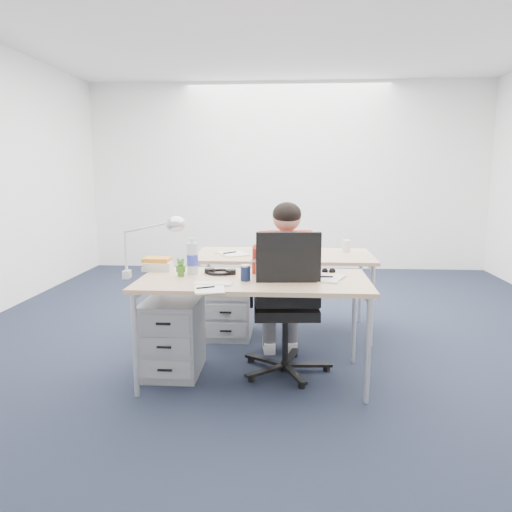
# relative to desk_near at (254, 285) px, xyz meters

# --- Properties ---
(floor) EXTENTS (7.00, 7.00, 0.00)m
(floor) POSITION_rel_desk_near_xyz_m (0.20, 0.75, -0.68)
(floor) COLOR black
(floor) RESTS_ON ground
(room) EXTENTS (6.02, 7.02, 2.80)m
(room) POSITION_rel_desk_near_xyz_m (0.20, 0.75, 1.03)
(room) COLOR white
(room) RESTS_ON ground
(desk_near) EXTENTS (1.60, 0.80, 0.73)m
(desk_near) POSITION_rel_desk_near_xyz_m (0.00, 0.00, 0.00)
(desk_near) COLOR tan
(desk_near) RESTS_ON ground
(desk_far) EXTENTS (1.60, 0.80, 0.73)m
(desk_far) POSITION_rel_desk_near_xyz_m (0.20, 1.08, 0.00)
(desk_far) COLOR tan
(desk_far) RESTS_ON ground
(office_chair) EXTENTS (0.72, 0.72, 1.07)m
(office_chair) POSITION_rel_desk_near_xyz_m (0.23, 0.10, -0.38)
(office_chair) COLOR black
(office_chair) RESTS_ON ground
(seated_person) EXTENTS (0.40, 0.69, 1.24)m
(seated_person) POSITION_rel_desk_near_xyz_m (0.21, 0.27, -0.05)
(seated_person) COLOR maroon
(seated_person) RESTS_ON ground
(drawer_pedestal_near) EXTENTS (0.40, 0.50, 0.55)m
(drawer_pedestal_near) POSITION_rel_desk_near_xyz_m (-0.60, 0.06, -0.41)
(drawer_pedestal_near) COLOR gray
(drawer_pedestal_near) RESTS_ON ground
(drawer_pedestal_far) EXTENTS (0.40, 0.50, 0.55)m
(drawer_pedestal_far) POSITION_rel_desk_near_xyz_m (-0.29, 0.95, -0.41)
(drawer_pedestal_far) COLOR gray
(drawer_pedestal_far) RESTS_ON ground
(silver_laptop) EXTENTS (0.34, 0.30, 0.31)m
(silver_laptop) POSITION_rel_desk_near_xyz_m (0.14, 0.12, 0.20)
(silver_laptop) COLOR silver
(silver_laptop) RESTS_ON desk_near
(wireless_keyboard) EXTENTS (0.26, 0.11, 0.01)m
(wireless_keyboard) POSITION_rel_desk_near_xyz_m (-0.26, -0.21, 0.05)
(wireless_keyboard) COLOR white
(wireless_keyboard) RESTS_ON desk_near
(computer_mouse) EXTENTS (0.08, 0.11, 0.04)m
(computer_mouse) POSITION_rel_desk_near_xyz_m (0.39, 0.02, 0.06)
(computer_mouse) COLOR white
(computer_mouse) RESTS_ON desk_near
(headphones) EXTENTS (0.27, 0.22, 0.04)m
(headphones) POSITION_rel_desk_near_xyz_m (-0.26, 0.15, 0.07)
(headphones) COLOR black
(headphones) RESTS_ON desk_near
(can_koozie) EXTENTS (0.08, 0.08, 0.11)m
(can_koozie) POSITION_rel_desk_near_xyz_m (-0.05, -0.07, 0.10)
(can_koozie) COLOR #141E41
(can_koozie) RESTS_ON desk_near
(water_bottle) EXTENTS (0.09, 0.09, 0.26)m
(water_bottle) POSITION_rel_desk_near_xyz_m (-0.46, 0.13, 0.18)
(water_bottle) COLOR silver
(water_bottle) RESTS_ON desk_near
(bear_figurine) EXTENTS (0.08, 0.06, 0.13)m
(bear_figurine) POSITION_rel_desk_near_xyz_m (-0.53, 0.05, 0.11)
(bear_figurine) COLOR #25691C
(bear_figurine) RESTS_ON desk_near
(book_stack) EXTENTS (0.22, 0.17, 0.09)m
(book_stack) POSITION_rel_desk_near_xyz_m (-0.75, 0.26, 0.09)
(book_stack) COLOR silver
(book_stack) RESTS_ON desk_near
(cordless_phone) EXTENTS (0.04, 0.03, 0.14)m
(cordless_phone) POSITION_rel_desk_near_xyz_m (-0.48, 0.15, 0.12)
(cordless_phone) COLOR black
(cordless_phone) RESTS_ON desk_near
(papers_left) EXTENTS (0.23, 0.29, 0.01)m
(papers_left) POSITION_rel_desk_near_xyz_m (-0.26, -0.35, 0.05)
(papers_left) COLOR #D5C97B
(papers_left) RESTS_ON desk_near
(papers_right) EXTENTS (0.28, 0.34, 0.01)m
(papers_right) POSITION_rel_desk_near_xyz_m (0.50, 0.03, 0.05)
(papers_right) COLOR #D5C97B
(papers_right) RESTS_ON desk_near
(sunglasses) EXTENTS (0.11, 0.07, 0.02)m
(sunglasses) POSITION_rel_desk_near_xyz_m (0.54, 0.24, 0.06)
(sunglasses) COLOR black
(sunglasses) RESTS_ON desk_near
(desk_lamp) EXTENTS (0.43, 0.27, 0.46)m
(desk_lamp) POSITION_rel_desk_near_xyz_m (-0.75, -0.05, 0.28)
(desk_lamp) COLOR silver
(desk_lamp) RESTS_ON desk_near
(dark_laptop) EXTENTS (0.34, 0.33, 0.21)m
(dark_laptop) POSITION_rel_desk_near_xyz_m (0.31, 0.95, 0.15)
(dark_laptop) COLOR black
(dark_laptop) RESTS_ON desk_far
(far_cup) EXTENTS (0.08, 0.08, 0.11)m
(far_cup) POSITION_rel_desk_near_xyz_m (0.78, 1.24, 0.10)
(far_cup) COLOR white
(far_cup) RESTS_ON desk_far
(far_papers) EXTENTS (0.33, 0.37, 0.01)m
(far_papers) POSITION_rel_desk_near_xyz_m (-0.27, 1.03, 0.05)
(far_papers) COLOR white
(far_papers) RESTS_ON desk_far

